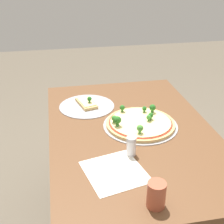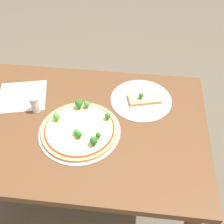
{
  "view_description": "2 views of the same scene",
  "coord_description": "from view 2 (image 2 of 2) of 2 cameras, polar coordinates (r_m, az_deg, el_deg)",
  "views": [
    {
      "loc": [
        1.23,
        -0.33,
        1.45
      ],
      "look_at": [
        -0.16,
        -0.06,
        0.73
      ],
      "focal_mm": 50.0,
      "sensor_mm": 36.0,
      "label": 1
    },
    {
      "loc": [
        -0.26,
        0.81,
        1.65
      ],
      "look_at": [
        -0.16,
        -0.06,
        0.73
      ],
      "focal_mm": 45.0,
      "sensor_mm": 36.0,
      "label": 2
    }
  ],
  "objects": [
    {
      "name": "ground_plane",
      "position": [
        1.86,
        -5.25,
        -16.73
      ],
      "size": [
        8.0,
        8.0,
        0.0
      ],
      "primitive_type": "plane",
      "color": "brown"
    },
    {
      "name": "paper_menu",
      "position": [
        1.45,
        -17.76,
        3.09
      ],
      "size": [
        0.27,
        0.26,
        0.0
      ],
      "primitive_type": "cube",
      "rotation": [
        0.0,
        0.0,
        0.23
      ],
      "color": "silver",
      "rests_on": "dining_table"
    },
    {
      "name": "dining_table",
      "position": [
        1.35,
        -6.96,
        -4.9
      ],
      "size": [
        1.18,
        0.77,
        0.71
      ],
      "color": "brown",
      "rests_on": "ground_plane"
    },
    {
      "name": "condiment_shaker",
      "position": [
        1.33,
        -15.39,
        1.52
      ],
      "size": [
        0.04,
        0.04,
        0.08
      ],
      "color": "silver",
      "rests_on": "dining_table"
    },
    {
      "name": "pizza_tray_whole",
      "position": [
        1.23,
        -6.56,
        -3.48
      ],
      "size": [
        0.36,
        0.36,
        0.07
      ],
      "color": "#A3A3A8",
      "rests_on": "dining_table"
    },
    {
      "name": "pizza_tray_slice",
      "position": [
        1.37,
        6.18,
        2.61
      ],
      "size": [
        0.3,
        0.3,
        0.06
      ],
      "color": "#A3A3A8",
      "rests_on": "dining_table"
    }
  ]
}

